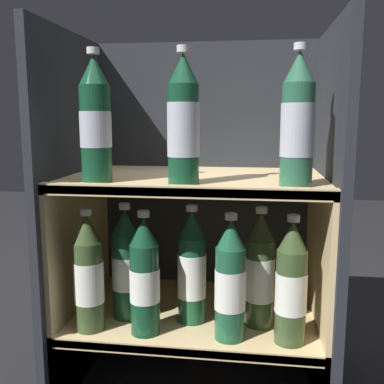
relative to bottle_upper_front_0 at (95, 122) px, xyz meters
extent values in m
cube|color=#23262B|center=(0.20, 0.35, -0.23)|extent=(0.65, 0.02, 0.89)
cube|color=#23262B|center=(-0.12, 0.14, -0.23)|extent=(0.02, 0.44, 0.89)
cube|color=#23262B|center=(0.51, 0.14, -0.23)|extent=(0.02, 0.44, 0.89)
cube|color=#DBBC84|center=(0.20, 0.14, -0.48)|extent=(0.61, 0.40, 0.02)
cube|color=#DBBC84|center=(0.20, -0.05, -0.48)|extent=(0.61, 0.02, 0.03)
cube|color=#DBBC84|center=(-0.10, 0.14, -0.58)|extent=(0.01, 0.40, 0.18)
cube|color=#DBBC84|center=(0.50, 0.14, -0.58)|extent=(0.01, 0.40, 0.18)
cube|color=#DBBC84|center=(0.20, 0.14, -0.14)|extent=(0.61, 0.40, 0.02)
cube|color=#DBBC84|center=(0.20, -0.05, -0.14)|extent=(0.61, 0.02, 0.03)
cube|color=#DBBC84|center=(-0.10, 0.14, -0.41)|extent=(0.01, 0.40, 0.53)
cube|color=#DBBC84|center=(0.50, 0.14, -0.41)|extent=(0.01, 0.40, 0.53)
cylinder|color=#144228|center=(0.00, 0.00, -0.03)|extent=(0.07, 0.07, 0.21)
cylinder|color=#ADB2C1|center=(0.00, 0.00, -0.02)|extent=(0.07, 0.07, 0.08)
cone|color=#144228|center=(0.00, 0.00, 0.11)|extent=(0.06, 0.06, 0.06)
cylinder|color=silver|center=(0.00, 0.00, 0.15)|extent=(0.03, 0.03, 0.01)
cylinder|color=#144228|center=(0.19, 0.00, -0.03)|extent=(0.07, 0.07, 0.21)
cylinder|color=#ADB2C1|center=(0.19, 0.00, -0.02)|extent=(0.07, 0.07, 0.11)
cone|color=#144228|center=(0.19, 0.00, 0.11)|extent=(0.06, 0.06, 0.06)
cylinder|color=silver|center=(0.19, 0.00, 0.15)|extent=(0.03, 0.03, 0.01)
cylinder|color=#285B42|center=(0.43, 0.00, -0.03)|extent=(0.07, 0.07, 0.21)
cylinder|color=#ADB2C1|center=(0.43, 0.00, -0.02)|extent=(0.07, 0.07, 0.11)
cone|color=#285B42|center=(0.43, 0.00, 0.11)|extent=(0.06, 0.06, 0.06)
cylinder|color=silver|center=(0.43, 0.00, 0.15)|extent=(0.03, 0.03, 0.01)
cylinder|color=#384C28|center=(-0.03, 0.00, -0.37)|extent=(0.07, 0.07, 0.21)
cylinder|color=silver|center=(-0.03, 0.00, -0.36)|extent=(0.07, 0.07, 0.10)
cone|color=#384C28|center=(-0.03, 0.00, -0.24)|extent=(0.06, 0.06, 0.06)
cylinder|color=silver|center=(-0.03, 0.00, -0.20)|extent=(0.03, 0.03, 0.01)
cylinder|color=#144228|center=(0.10, 0.00, -0.37)|extent=(0.07, 0.07, 0.21)
cylinder|color=silver|center=(0.10, 0.00, -0.36)|extent=(0.07, 0.07, 0.08)
cone|color=#144228|center=(0.10, 0.00, -0.24)|extent=(0.06, 0.06, 0.06)
cylinder|color=silver|center=(0.10, 0.00, -0.20)|extent=(0.03, 0.03, 0.01)
cylinder|color=#1E5638|center=(0.29, 0.00, -0.37)|extent=(0.07, 0.07, 0.21)
cylinder|color=silver|center=(0.29, 0.00, -0.36)|extent=(0.07, 0.07, 0.09)
cone|color=#1E5638|center=(0.29, 0.00, -0.24)|extent=(0.06, 0.06, 0.06)
cylinder|color=silver|center=(0.29, 0.00, -0.20)|extent=(0.03, 0.03, 0.01)
cylinder|color=#384C28|center=(0.42, 0.00, -0.37)|extent=(0.07, 0.07, 0.21)
cylinder|color=silver|center=(0.42, 0.00, -0.36)|extent=(0.07, 0.07, 0.09)
cone|color=#384C28|center=(0.42, 0.00, -0.24)|extent=(0.06, 0.06, 0.06)
cylinder|color=silver|center=(0.42, 0.00, -0.20)|extent=(0.03, 0.03, 0.01)
cylinder|color=#194C2D|center=(0.04, 0.08, -0.37)|extent=(0.07, 0.07, 0.21)
cylinder|color=silver|center=(0.04, 0.08, -0.36)|extent=(0.07, 0.07, 0.08)
cone|color=#194C2D|center=(0.04, 0.08, -0.24)|extent=(0.06, 0.06, 0.06)
cylinder|color=silver|center=(0.04, 0.08, -0.20)|extent=(0.03, 0.03, 0.01)
cylinder|color=#194C2D|center=(0.20, 0.08, -0.37)|extent=(0.07, 0.07, 0.21)
cylinder|color=silver|center=(0.20, 0.08, -0.36)|extent=(0.07, 0.07, 0.11)
cone|color=#194C2D|center=(0.20, 0.08, -0.24)|extent=(0.06, 0.06, 0.06)
cylinder|color=silver|center=(0.20, 0.08, -0.20)|extent=(0.03, 0.03, 0.01)
cylinder|color=#384C28|center=(0.36, 0.08, -0.37)|extent=(0.07, 0.07, 0.21)
cylinder|color=silver|center=(0.36, 0.08, -0.36)|extent=(0.07, 0.07, 0.10)
cone|color=#384C28|center=(0.36, 0.08, -0.24)|extent=(0.06, 0.06, 0.06)
cylinder|color=silver|center=(0.36, 0.08, -0.20)|extent=(0.03, 0.03, 0.01)
camera|label=1|loc=(0.34, -0.94, 0.01)|focal=42.00mm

